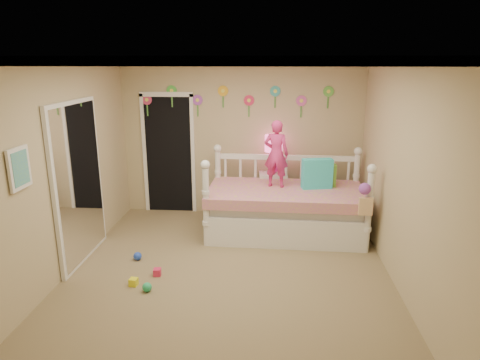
# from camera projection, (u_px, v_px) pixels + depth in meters

# --- Properties ---
(floor) EXTENTS (4.00, 4.50, 0.01)m
(floor) POSITION_uv_depth(u_px,v_px,m) (228.00, 273.00, 5.33)
(floor) COLOR #7F684C
(floor) RESTS_ON ground
(ceiling) EXTENTS (4.00, 4.50, 0.01)m
(ceiling) POSITION_uv_depth(u_px,v_px,m) (227.00, 58.00, 4.62)
(ceiling) COLOR white
(ceiling) RESTS_ON floor
(back_wall) EXTENTS (4.00, 0.01, 2.60)m
(back_wall) POSITION_uv_depth(u_px,v_px,m) (241.00, 139.00, 7.13)
(back_wall) COLOR tan
(back_wall) RESTS_ON floor
(left_wall) EXTENTS (0.01, 4.50, 2.60)m
(left_wall) POSITION_uv_depth(u_px,v_px,m) (63.00, 170.00, 5.12)
(left_wall) COLOR tan
(left_wall) RESTS_ON floor
(right_wall) EXTENTS (0.01, 4.50, 2.60)m
(right_wall) POSITION_uv_depth(u_px,v_px,m) (403.00, 177.00, 4.83)
(right_wall) COLOR tan
(right_wall) RESTS_ON floor
(crown_molding) EXTENTS (4.00, 4.50, 0.06)m
(crown_molding) POSITION_uv_depth(u_px,v_px,m) (227.00, 61.00, 4.63)
(crown_molding) COLOR white
(crown_molding) RESTS_ON ceiling
(daybed) EXTENTS (2.40, 1.33, 1.28)m
(daybed) POSITION_uv_depth(u_px,v_px,m) (286.00, 193.00, 6.40)
(daybed) COLOR white
(daybed) RESTS_ON floor
(pillow_turquoise) EXTENTS (0.47, 0.24, 0.45)m
(pillow_turquoise) POSITION_uv_depth(u_px,v_px,m) (317.00, 174.00, 6.36)
(pillow_turquoise) COLOR #28CCBF
(pillow_turquoise) RESTS_ON daybed
(pillow_lime) EXTENTS (0.36, 0.14, 0.34)m
(pillow_lime) POSITION_uv_depth(u_px,v_px,m) (324.00, 175.00, 6.48)
(pillow_lime) COLOR #7BC23B
(pillow_lime) RESTS_ON daybed
(child) EXTENTS (0.42, 0.32, 1.02)m
(child) POSITION_uv_depth(u_px,v_px,m) (276.00, 154.00, 6.36)
(child) COLOR #D6307A
(child) RESTS_ON daybed
(nightstand) EXTENTS (0.48, 0.38, 0.76)m
(nightstand) POSITION_uv_depth(u_px,v_px,m) (273.00, 195.00, 7.17)
(nightstand) COLOR white
(nightstand) RESTS_ON floor
(table_lamp) EXTENTS (0.29, 0.29, 0.64)m
(table_lamp) POSITION_uv_depth(u_px,v_px,m) (274.00, 148.00, 6.95)
(table_lamp) COLOR #FA219F
(table_lamp) RESTS_ON nightstand
(closet_doorway) EXTENTS (0.90, 0.04, 2.07)m
(closet_doorway) POSITION_uv_depth(u_px,v_px,m) (169.00, 153.00, 7.28)
(closet_doorway) COLOR black
(closet_doorway) RESTS_ON back_wall
(flower_decals) EXTENTS (3.40, 0.02, 0.50)m
(flower_decals) POSITION_uv_depth(u_px,v_px,m) (236.00, 100.00, 6.96)
(flower_decals) COLOR #B2668C
(flower_decals) RESTS_ON back_wall
(mirror_closet) EXTENTS (0.07, 1.30, 2.10)m
(mirror_closet) POSITION_uv_depth(u_px,v_px,m) (79.00, 183.00, 5.47)
(mirror_closet) COLOR white
(mirror_closet) RESTS_ON left_wall
(wall_picture) EXTENTS (0.05, 0.34, 0.42)m
(wall_picture) POSITION_uv_depth(u_px,v_px,m) (19.00, 168.00, 4.19)
(wall_picture) COLOR white
(wall_picture) RESTS_ON left_wall
(hanging_bag) EXTENTS (0.20, 0.16, 0.36)m
(hanging_bag) POSITION_uv_depth(u_px,v_px,m) (364.00, 200.00, 5.65)
(hanging_bag) COLOR beige
(hanging_bag) RESTS_ON daybed
(toy_scatter) EXTENTS (1.27, 1.51, 0.11)m
(toy_scatter) POSITION_uv_depth(u_px,v_px,m) (152.00, 273.00, 5.23)
(toy_scatter) COLOR #996666
(toy_scatter) RESTS_ON floor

